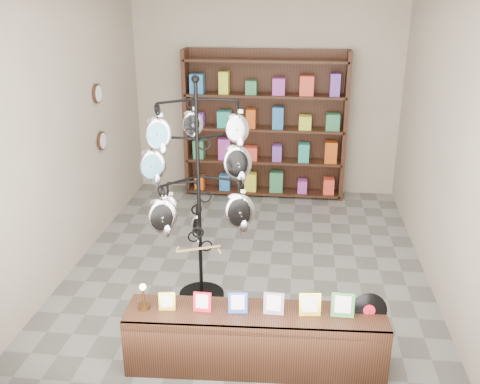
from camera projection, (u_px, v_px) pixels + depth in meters
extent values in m
plane|color=slate|center=(249.00, 263.00, 6.26)|extent=(5.00, 5.00, 0.00)
plane|color=#AC9F8B|center=(266.00, 96.00, 8.05)|extent=(4.00, 0.00, 4.00)
plane|color=#AC9F8B|center=(211.00, 241.00, 3.41)|extent=(4.00, 0.00, 4.00)
plane|color=#AC9F8B|center=(71.00, 134.00, 5.95)|extent=(0.00, 5.00, 5.00)
plane|color=#AC9F8B|center=(442.00, 145.00, 5.51)|extent=(0.00, 5.00, 5.00)
cylinder|color=black|center=(202.00, 294.00, 5.59)|extent=(0.59, 0.59, 0.03)
cylinder|color=black|center=(199.00, 197.00, 5.20)|extent=(0.05, 0.05, 2.23)
sphere|color=black|center=(195.00, 79.00, 4.79)|extent=(0.07, 0.07, 0.07)
ellipsoid|color=silver|center=(197.00, 226.00, 5.56)|extent=(0.12, 0.07, 0.23)
cube|color=#B2884A|center=(198.00, 249.00, 5.05)|extent=(0.40, 0.18, 0.04)
cube|color=black|center=(255.00, 339.00, 4.47)|extent=(2.16, 0.54, 0.53)
cube|color=yellow|center=(167.00, 301.00, 4.39)|extent=(0.14, 0.06, 0.16)
cube|color=red|center=(202.00, 302.00, 4.37)|extent=(0.15, 0.06, 0.17)
cube|color=#263FA5|center=(238.00, 303.00, 4.35)|extent=(0.16, 0.06, 0.18)
cube|color=#E54C33|center=(274.00, 304.00, 4.33)|extent=(0.17, 0.06, 0.18)
cube|color=yellow|center=(310.00, 304.00, 4.31)|extent=(0.18, 0.07, 0.19)
cube|color=#337233|center=(343.00, 305.00, 4.30)|extent=(0.19, 0.07, 0.20)
cylinder|color=black|center=(369.00, 310.00, 4.35)|extent=(0.30, 0.08, 0.29)
cylinder|color=red|center=(369.00, 310.00, 4.35)|extent=(0.10, 0.03, 0.10)
cylinder|color=#492D14|center=(144.00, 306.00, 4.43)|extent=(0.10, 0.10, 0.04)
cylinder|color=#492D14|center=(144.00, 297.00, 4.39)|extent=(0.02, 0.02, 0.14)
sphere|color=#FFBF59|center=(143.00, 287.00, 4.36)|extent=(0.05, 0.05, 0.05)
cube|color=black|center=(265.00, 123.00, 8.14)|extent=(2.40, 0.04, 2.20)
cube|color=black|center=(187.00, 123.00, 8.12)|extent=(0.06, 0.36, 2.20)
cube|color=black|center=(345.00, 127.00, 7.86)|extent=(0.06, 0.36, 2.20)
cube|color=black|center=(263.00, 191.00, 8.36)|extent=(2.36, 0.36, 0.04)
cube|color=black|center=(264.00, 160.00, 8.18)|extent=(2.36, 0.36, 0.03)
cube|color=black|center=(265.00, 128.00, 8.01)|extent=(2.36, 0.36, 0.04)
cube|color=black|center=(265.00, 95.00, 7.83)|extent=(2.36, 0.36, 0.04)
cube|color=black|center=(266.00, 60.00, 7.65)|extent=(2.36, 0.36, 0.04)
cylinder|color=black|center=(97.00, 94.00, 6.58)|extent=(0.03, 0.24, 0.24)
cylinder|color=black|center=(102.00, 141.00, 6.79)|extent=(0.03, 0.24, 0.24)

